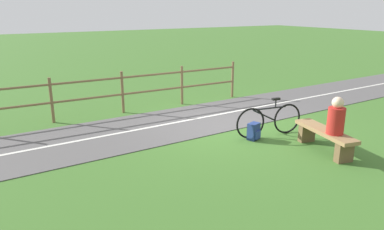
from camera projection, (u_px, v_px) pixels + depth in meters
ground_plane at (228, 126)px, 9.60m from camera, size 80.00×80.00×0.00m
paved_path at (63, 144)px, 8.29m from camera, size 3.51×36.05×0.02m
path_centre_line at (63, 144)px, 8.28m from camera, size 0.91×31.99×0.00m
bench at (325, 136)px, 7.83m from camera, size 1.68×0.73×0.48m
person_seated at (336, 118)px, 7.44m from camera, size 0.41×0.41×0.78m
bicycle at (269, 120)px, 8.74m from camera, size 0.34×1.75×0.92m
backpack at (254, 131)px, 8.55m from camera, size 0.30×0.32×0.40m
fence_roadside at (10, 101)px, 9.19m from camera, size 0.36×13.76×1.22m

